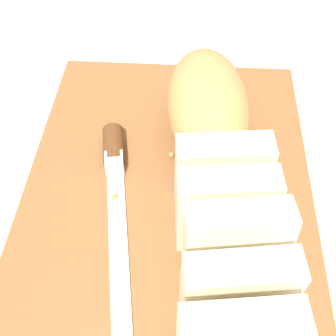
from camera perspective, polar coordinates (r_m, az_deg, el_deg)
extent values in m
plane|color=silver|center=(0.53, 0.00, -3.86)|extent=(3.00, 3.00, 0.00)
cube|color=brown|center=(0.52, 0.00, -3.05)|extent=(0.44, 0.33, 0.02)
ellipsoid|color=tan|center=(0.52, 4.93, 7.60)|extent=(0.19, 0.12, 0.10)
cube|color=beige|center=(0.45, 6.65, -1.05)|extent=(0.05, 0.09, 0.10)
cube|color=beige|center=(0.43, 7.12, -5.23)|extent=(0.05, 0.09, 0.10)
cube|color=beige|center=(0.41, 8.45, -9.83)|extent=(0.05, 0.09, 0.10)
cube|color=beige|center=(0.39, 8.59, -15.00)|extent=(0.05, 0.09, 0.10)
cube|color=silver|center=(0.45, -6.12, -11.54)|extent=(0.24, 0.06, 0.00)
cylinder|color=#593319|center=(0.53, -6.81, 2.75)|extent=(0.06, 0.03, 0.02)
cube|color=silver|center=(0.52, -6.71, 0.58)|extent=(0.02, 0.02, 0.02)
sphere|color=#A8753D|center=(0.49, -6.82, -3.86)|extent=(0.01, 0.01, 0.01)
sphere|color=#A8753D|center=(0.50, -6.56, -3.51)|extent=(0.01, 0.01, 0.01)
sphere|color=#A8753D|center=(0.53, 0.23, 1.66)|extent=(0.01, 0.01, 0.01)
sphere|color=#A8753D|center=(0.56, 1.37, 4.28)|extent=(0.01, 0.01, 0.01)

